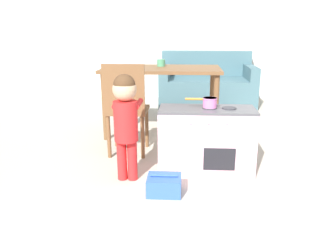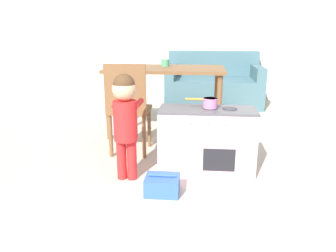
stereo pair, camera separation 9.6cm
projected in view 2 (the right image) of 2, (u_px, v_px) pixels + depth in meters
name	position (u px, v px, depth m)	size (l,w,h in m)	color
ground_plane	(216.00, 223.00, 2.02)	(16.00, 16.00, 0.00)	#B2A899
wall_back	(209.00, 21.00, 5.46)	(10.00, 0.06, 2.60)	silver
play_kitchen	(207.00, 140.00, 2.71)	(0.78, 0.34, 0.55)	#EAB2C6
toy_pot	(210.00, 102.00, 2.62)	(0.26, 0.12, 0.08)	pink
child_figure	(125.00, 113.00, 2.49)	(0.21, 0.34, 0.84)	red
toy_basket	(162.00, 185.00, 2.39)	(0.25, 0.20, 0.15)	#335BB2
dining_table	(166.00, 77.00, 3.65)	(1.30, 0.70, 0.75)	brown
dining_chair_near	(128.00, 107.00, 3.04)	(0.37, 0.37, 0.87)	brown
couch	(213.00, 85.00, 5.27)	(1.48, 0.93, 0.82)	#426670
cup_on_table	(165.00, 63.00, 3.73)	(0.09, 0.09, 0.08)	#478E66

